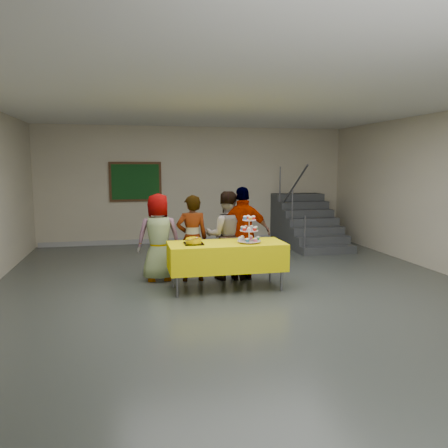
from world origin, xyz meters
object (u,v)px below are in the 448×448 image
at_px(bear_cake, 194,240).
at_px(schoolchild_d, 243,234).
at_px(cupcake_stand, 249,232).
at_px(staircase, 305,225).
at_px(schoolchild_a, 159,237).
at_px(schoolchild_b, 192,238).
at_px(noticeboard, 136,182).
at_px(bake_table, 227,256).
at_px(schoolchild_c, 226,235).

xyz_separation_m(bear_cake, schoolchild_d, (0.97, 0.57, -0.01)).
bearing_deg(cupcake_stand, staircase, 55.90).
bearing_deg(schoolchild_a, cupcake_stand, 148.33).
relative_size(cupcake_stand, schoolchild_a, 0.29).
bearing_deg(schoolchild_a, staircase, -143.59).
xyz_separation_m(schoolchild_b, noticeboard, (-0.89, 3.86, 0.85)).
bearing_deg(schoolchild_d, staircase, -124.92).
bearing_deg(cupcake_stand, schoolchild_d, 83.64).
distance_m(schoolchild_a, schoolchild_b, 0.59).
height_order(bake_table, cupcake_stand, cupcake_stand).
height_order(schoolchild_a, schoolchild_d, schoolchild_d).
bearing_deg(bake_table, bear_cake, -179.18).
xyz_separation_m(schoolchild_a, schoolchild_c, (1.18, -0.14, 0.01)).
bearing_deg(staircase, schoolchild_b, -138.02).
bearing_deg(schoolchild_c, bake_table, 86.81).
height_order(bear_cake, schoolchild_d, schoolchild_d).
relative_size(staircase, noticeboard, 1.85).
distance_m(bake_table, schoolchild_c, 0.71).
relative_size(schoolchild_b, staircase, 0.63).
bearing_deg(noticeboard, schoolchild_c, -68.71).
bearing_deg(noticeboard, bear_cake, -79.72).
bearing_deg(bake_table, schoolchild_b, 126.30).
bearing_deg(schoolchild_b, bake_table, 125.23).
distance_m(cupcake_stand, noticeboard, 4.93).
relative_size(bake_table, schoolchild_a, 1.22).
xyz_separation_m(bear_cake, schoolchild_c, (0.68, 0.66, -0.05)).
relative_size(bake_table, schoolchild_b, 1.25).
bearing_deg(bear_cake, cupcake_stand, -4.17).
bearing_deg(cupcake_stand, bake_table, 168.38).
distance_m(cupcake_stand, staircase, 4.54).
xyz_separation_m(schoolchild_b, schoolchild_c, (0.61, 0.01, 0.03)).
xyz_separation_m(schoolchild_c, schoolchild_d, (0.29, -0.10, 0.04)).
relative_size(bake_table, noticeboard, 1.45).
distance_m(bear_cake, noticeboard, 4.65).
distance_m(cupcake_stand, schoolchild_d, 0.65).
height_order(schoolchild_d, noticeboard, noticeboard).
distance_m(bake_table, schoolchild_a, 1.32).
height_order(schoolchild_c, staircase, staircase).
xyz_separation_m(staircase, noticeboard, (-4.25, 0.84, 1.11)).
relative_size(schoolchild_a, schoolchild_d, 0.94).
xyz_separation_m(bake_table, schoolchild_c, (0.14, 0.66, 0.23)).
xyz_separation_m(cupcake_stand, schoolchild_c, (-0.22, 0.73, -0.17)).
distance_m(schoolchild_a, schoolchild_d, 1.48).
xyz_separation_m(bear_cake, staircase, (3.43, 3.68, -0.34)).
distance_m(schoolchild_c, noticeboard, 4.21).
relative_size(bake_table, schoolchild_d, 1.14).
height_order(cupcake_stand, bear_cake, cupcake_stand).
bearing_deg(staircase, bake_table, -128.22).
relative_size(schoolchild_a, staircase, 0.64).
bearing_deg(bear_cake, schoolchild_a, 121.81).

